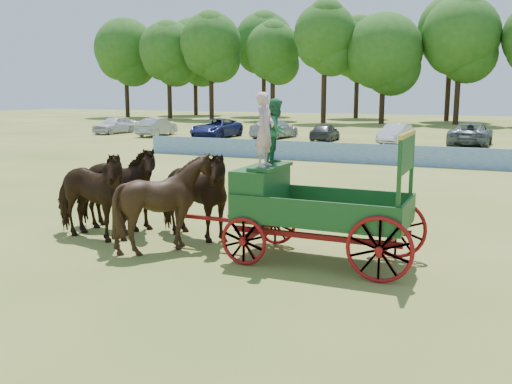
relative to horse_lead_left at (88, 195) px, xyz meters
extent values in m
plane|color=#A5974A|center=(3.77, 0.35, -1.18)|extent=(160.00, 160.00, 0.00)
imported|color=black|center=(0.00, 0.00, 0.00)|extent=(2.91, 1.55, 2.36)
imported|color=black|center=(0.00, 1.10, 0.00)|extent=(2.94, 1.63, 2.36)
imported|color=black|center=(2.40, 0.00, 0.00)|extent=(2.46, 2.26, 2.37)
imported|color=black|center=(2.40, 1.10, 0.00)|extent=(3.03, 1.94, 2.36)
cube|color=maroon|center=(4.60, 0.55, -0.58)|extent=(0.12, 2.00, 0.12)
cube|color=maroon|center=(7.60, 0.55, -0.58)|extent=(0.12, 2.00, 0.12)
cube|color=maroon|center=(6.10, 0.00, -0.46)|extent=(3.80, 0.10, 0.12)
cube|color=maroon|center=(6.10, 1.10, -0.46)|extent=(3.80, 0.10, 0.12)
cube|color=maroon|center=(3.70, 0.55, -0.43)|extent=(2.80, 0.09, 0.09)
cube|color=#1B4C19|center=(6.10, 0.55, -0.18)|extent=(3.80, 1.80, 0.10)
cube|color=#1B4C19|center=(6.10, -0.33, 0.12)|extent=(3.80, 0.06, 0.55)
cube|color=#1B4C19|center=(6.10, 1.43, 0.12)|extent=(3.80, 0.06, 0.55)
cube|color=#1B4C19|center=(7.98, 0.55, 0.12)|extent=(0.06, 1.80, 0.55)
cube|color=#1B4C19|center=(4.60, 0.55, 0.37)|extent=(0.85, 1.70, 1.05)
cube|color=#1B4C19|center=(4.85, 0.55, 0.94)|extent=(0.55, 1.50, 0.08)
cube|color=#1B4C19|center=(4.22, 0.55, 0.17)|extent=(0.10, 1.60, 0.65)
cube|color=#1B4C19|center=(4.40, 0.55, -0.13)|extent=(0.55, 1.60, 0.06)
cube|color=#1B4C19|center=(7.90, -0.25, 0.77)|extent=(0.08, 0.08, 1.80)
cube|color=#1B4C19|center=(7.90, 1.35, 0.77)|extent=(0.08, 0.08, 1.80)
cube|color=#1B4C19|center=(7.90, 0.55, 1.37)|extent=(0.07, 1.75, 0.75)
cube|color=gold|center=(7.90, 0.55, 1.77)|extent=(0.08, 1.80, 0.09)
cube|color=gold|center=(7.86, 0.55, 1.37)|extent=(0.02, 1.30, 0.12)
torus|color=maroon|center=(4.60, -0.40, -0.63)|extent=(1.09, 0.09, 1.09)
torus|color=maroon|center=(4.60, 1.50, -0.63)|extent=(1.09, 0.09, 1.09)
torus|color=maroon|center=(7.60, -0.40, -0.48)|extent=(1.39, 0.09, 1.39)
torus|color=maroon|center=(7.60, 1.50, -0.48)|extent=(1.39, 0.09, 1.39)
imported|color=#D3A1A9|center=(4.85, 0.20, 1.80)|extent=(0.40, 0.60, 1.65)
imported|color=#286D41|center=(4.85, 0.90, 1.73)|extent=(0.57, 0.73, 1.50)
cube|color=#1B4896|center=(2.77, 18.35, -0.66)|extent=(26.00, 0.08, 1.05)
imported|color=silver|center=(-22.23, 30.31, -0.41)|extent=(2.13, 4.65, 1.54)
imported|color=gray|center=(-17.25, 29.46, -0.43)|extent=(1.90, 4.65, 1.50)
imported|color=navy|center=(-11.87, 29.99, -0.41)|extent=(2.60, 5.59, 1.55)
imported|color=silver|center=(-7.29, 31.23, -0.41)|extent=(2.85, 5.57, 1.55)
imported|color=#333338|center=(-2.75, 30.25, -0.49)|extent=(1.77, 4.09, 1.37)
imported|color=silver|center=(2.53, 30.33, -0.47)|extent=(2.08, 4.50, 1.43)
imported|color=slate|center=(7.57, 31.11, -0.37)|extent=(2.83, 5.89, 1.62)
cylinder|color=#382314|center=(-40.23, 56.91, 1.41)|extent=(0.60, 0.60, 5.18)
sphere|color=#235316|center=(-40.23, 56.91, 8.35)|extent=(8.62, 8.62, 8.62)
cylinder|color=#382314|center=(-32.43, 55.84, 1.29)|extent=(0.60, 0.60, 4.94)
sphere|color=#235316|center=(-32.43, 55.84, 7.91)|extent=(7.80, 7.80, 7.80)
cylinder|color=#382314|center=(-25.61, 55.08, 1.47)|extent=(0.60, 0.60, 5.30)
sphere|color=#235316|center=(-25.61, 55.08, 8.58)|extent=(7.85, 7.85, 7.85)
cylinder|color=#382314|center=(-17.55, 56.39, 1.22)|extent=(0.60, 0.60, 4.80)
sphere|color=#235316|center=(-17.55, 56.39, 7.67)|extent=(6.81, 6.81, 6.81)
cylinder|color=#382314|center=(-9.93, 53.46, 1.58)|extent=(0.60, 0.60, 5.53)
sphere|color=#235316|center=(-9.93, 53.46, 9.01)|extent=(7.13, 7.13, 7.13)
cylinder|color=#382314|center=(-3.41, 54.92, 1.02)|extent=(0.60, 0.60, 4.41)
sphere|color=#235316|center=(-3.41, 54.92, 6.94)|extent=(8.69, 8.69, 8.69)
cylinder|color=#382314|center=(4.60, 56.36, 1.47)|extent=(0.60, 0.60, 5.29)
sphere|color=#235316|center=(4.60, 56.36, 8.57)|extent=(8.42, 8.42, 8.42)
cylinder|color=#382314|center=(-34.23, 66.16, 1.51)|extent=(0.60, 0.60, 5.39)
sphere|color=#235316|center=(-34.23, 66.16, 8.75)|extent=(9.42, 9.42, 9.42)
cylinder|color=#382314|center=(-23.16, 66.89, 1.71)|extent=(0.60, 0.60, 5.78)
sphere|color=#235316|center=(-23.16, 66.89, 9.47)|extent=(8.64, 8.64, 8.64)
cylinder|color=#382314|center=(-9.18, 66.24, 1.44)|extent=(0.60, 0.60, 5.23)
sphere|color=#235316|center=(-9.18, 66.24, 8.46)|extent=(8.01, 8.01, 8.01)
cylinder|color=#382314|center=(2.95, 63.61, 1.83)|extent=(0.60, 0.60, 6.03)
sphere|color=#235316|center=(2.95, 63.61, 9.92)|extent=(8.16, 8.16, 8.16)
camera|label=1|loc=(9.73, -11.50, 2.68)|focal=40.00mm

